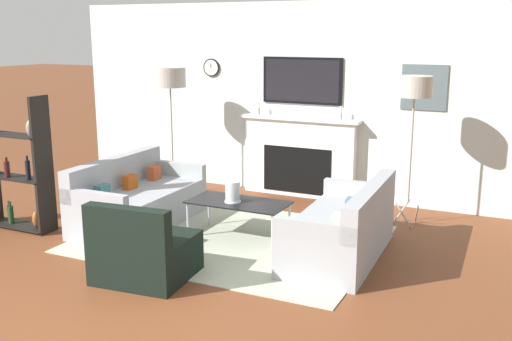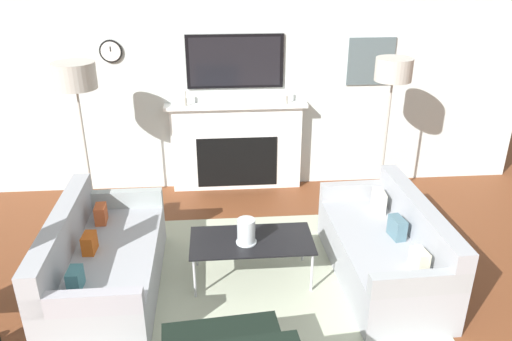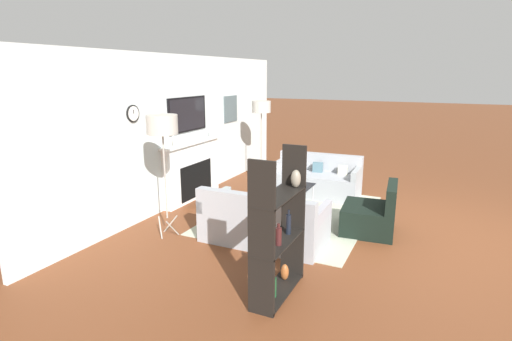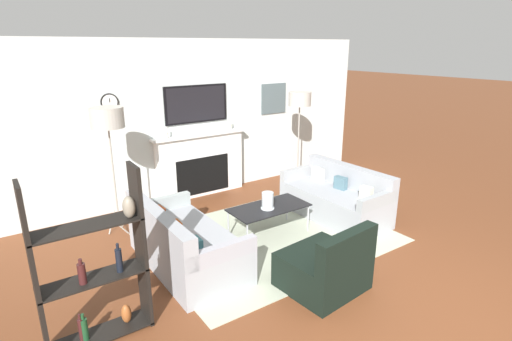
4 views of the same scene
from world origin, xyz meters
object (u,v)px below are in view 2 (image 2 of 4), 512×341
object	(u,v)px
coffee_table	(252,242)
hurricane_candle	(246,232)
couch_left	(103,265)
couch_right	(386,251)
floor_lamp_right	(393,72)
floor_lamp_left	(75,78)

from	to	relation	value
coffee_table	hurricane_candle	bearing A→B (deg)	-144.62
couch_left	couch_right	distance (m)	2.60
hurricane_candle	floor_lamp_right	xyz separation A→B (m)	(1.69, 1.34, 1.11)
couch_left	floor_lamp_right	xyz separation A→B (m)	(2.98, 1.39, 1.36)
couch_right	floor_lamp_right	size ratio (longest dim) A/B	0.96
couch_left	floor_lamp_left	distance (m)	1.99
coffee_table	floor_lamp_left	world-z (taller)	floor_lamp_left
couch_left	hurricane_candle	distance (m)	1.32
couch_right	floor_lamp_left	size ratio (longest dim) A/B	0.95
coffee_table	floor_lamp_left	distance (m)	2.50
coffee_table	hurricane_candle	xyz separation A→B (m)	(-0.05, -0.04, 0.13)
coffee_table	floor_lamp_left	size ratio (longest dim) A/B	0.62
couch_right	hurricane_candle	bearing A→B (deg)	178.04
floor_lamp_right	couch_left	bearing A→B (deg)	-154.98
couch_right	coffee_table	bearing A→B (deg)	176.28
couch_left	coffee_table	distance (m)	1.35
couch_right	hurricane_candle	distance (m)	1.32
couch_left	floor_lamp_left	world-z (taller)	floor_lamp_left
coffee_table	floor_lamp_right	distance (m)	2.43
couch_right	coffee_table	xyz separation A→B (m)	(-1.25, 0.08, 0.11)
hurricane_candle	floor_lamp_right	world-z (taller)	floor_lamp_right
hurricane_candle	floor_lamp_right	size ratio (longest dim) A/B	0.13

